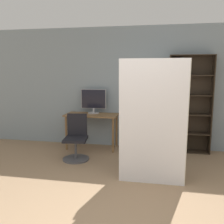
% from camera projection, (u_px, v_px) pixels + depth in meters
% --- Properties ---
extents(wall_back, '(8.00, 0.06, 2.70)m').
position_uv_depth(wall_back, '(137.00, 88.00, 5.60)').
color(wall_back, gray).
rests_on(wall_back, ground).
extents(desk, '(1.18, 0.56, 0.78)m').
position_uv_depth(desk, '(92.00, 120.00, 5.59)').
color(desk, brown).
rests_on(desk, ground).
extents(monitor, '(0.58, 0.25, 0.55)m').
position_uv_depth(monitor, '(94.00, 100.00, 5.65)').
color(monitor, '#B7B7BC').
rests_on(monitor, desk).
extents(office_chair, '(0.52, 0.52, 0.89)m').
position_uv_depth(office_chair, '(76.00, 142.00, 4.94)').
color(office_chair, '#4C4C51').
rests_on(office_chair, ground).
extents(bookshelf, '(0.89, 0.30, 2.06)m').
position_uv_depth(bookshelf, '(184.00, 106.00, 5.32)').
color(bookshelf, '#2D2319').
rests_on(bookshelf, ground).
extents(mattress_near, '(1.02, 0.26, 1.92)m').
position_uv_depth(mattress_near, '(153.00, 122.00, 3.81)').
color(mattress_near, silver).
rests_on(mattress_near, ground).
extents(mattress_far, '(1.02, 0.23, 1.92)m').
position_uv_depth(mattress_far, '(154.00, 118.00, 4.15)').
color(mattress_far, silver).
rests_on(mattress_far, ground).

